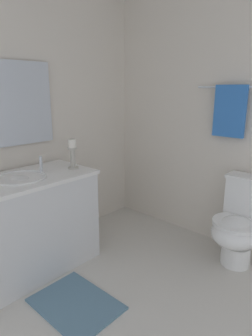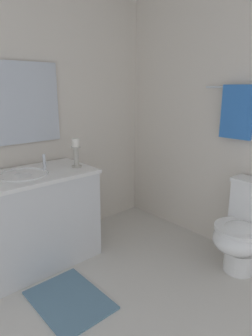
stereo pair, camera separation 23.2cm
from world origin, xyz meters
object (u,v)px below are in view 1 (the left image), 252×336
object	(u,v)px
vanity_cabinet	(25,226)
candle_holder_tall	(73,153)
bath_mat	(76,304)
towel_bar	(233,87)
sink_basin	(21,183)
toilet	(239,224)
towel_near_vanity	(230,111)

from	to	relation	value
vanity_cabinet	candle_holder_tall	world-z (taller)	candle_holder_tall
vanity_cabinet	bath_mat	size ratio (longest dim) A/B	1.90
candle_holder_tall	towel_bar	distance (m)	1.47
vanity_cabinet	towel_bar	size ratio (longest dim) A/B	1.78
sink_basin	toilet	distance (m)	1.81
vanity_cabinet	candle_holder_tall	size ratio (longest dim) A/B	4.54
toilet	bath_mat	bearing A→B (deg)	-116.20
candle_holder_tall	bath_mat	distance (m)	1.17
sink_basin	towel_bar	bearing A→B (deg)	56.41
towel_near_vanity	bath_mat	size ratio (longest dim) A/B	0.74
toilet	towel_near_vanity	bearing A→B (deg)	141.98
towel_bar	sink_basin	bearing A→B (deg)	-123.59
sink_basin	candle_holder_tall	distance (m)	0.49
vanity_cabinet	candle_holder_tall	bearing A→B (deg)	80.26
towel_bar	toilet	bearing A→B (deg)	-40.39
towel_near_vanity	bath_mat	bearing A→B (deg)	-103.76
bath_mat	sink_basin	bearing A→B (deg)	179.91
towel_bar	bath_mat	world-z (taller)	towel_bar
candle_holder_tall	towel_bar	xyz separation A→B (m)	(0.91, 1.03, 0.54)
sink_basin	candle_holder_tall	world-z (taller)	candle_holder_tall
candle_holder_tall	towel_bar	size ratio (longest dim) A/B	0.39
candle_holder_tall	sink_basin	bearing A→B (deg)	-99.76
towel_near_vanity	candle_holder_tall	bearing A→B (deg)	-131.85
vanity_cabinet	sink_basin	bearing A→B (deg)	90.00
candle_holder_tall	toilet	xyz separation A→B (m)	(1.17, 0.81, -0.57)
sink_basin	vanity_cabinet	bearing A→B (deg)	-90.00
vanity_cabinet	toilet	distance (m)	1.77
towel_bar	towel_near_vanity	xyz separation A→B (m)	(0.00, -0.02, -0.20)
sink_basin	toilet	bearing A→B (deg)	45.31
sink_basin	bath_mat	bearing A→B (deg)	-0.09
sink_basin	toilet	world-z (taller)	sink_basin
vanity_cabinet	towel_bar	world-z (taller)	towel_bar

